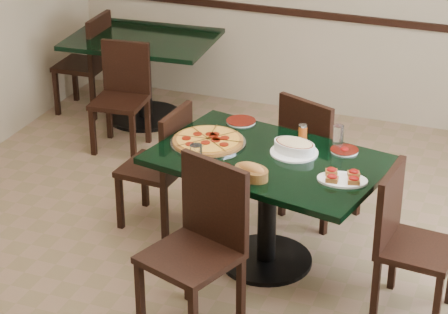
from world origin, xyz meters
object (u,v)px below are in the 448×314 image
at_px(pepperoni_pizza, 208,141).
at_px(lasagna_casserole, 294,146).
at_px(back_table, 143,62).
at_px(chair_left, 163,161).
at_px(bread_basket, 252,172).
at_px(bruschetta_platter, 342,177).
at_px(chair_far, 314,152).
at_px(main_table, 268,184).
at_px(chair_right, 405,235).
at_px(back_chair_left, 90,58).
at_px(back_chair_near, 123,90).
at_px(chair_near, 201,238).

bearing_deg(pepperoni_pizza, lasagna_casserole, 5.59).
height_order(back_table, chair_left, chair_left).
bearing_deg(bread_basket, bruschetta_platter, 37.16).
distance_m(chair_far, lasagna_casserole, 0.59).
bearing_deg(main_table, lasagna_casserole, 52.30).
distance_m(main_table, pepperoni_pizza, 0.47).
xyz_separation_m(chair_right, back_chair_left, (-3.15, 2.02, 0.00)).
bearing_deg(lasagna_casserole, chair_far, 103.47).
height_order(back_chair_near, lasagna_casserole, back_chair_near).
height_order(chair_near, back_chair_left, chair_near).
distance_m(back_chair_near, bruschetta_platter, 2.60).
bearing_deg(back_chair_left, chair_far, 61.04).
bearing_deg(chair_right, back_table, 57.83).
bearing_deg(back_table, bruschetta_platter, -45.46).
relative_size(chair_near, chair_left, 1.14).
bearing_deg(bread_basket, chair_far, 102.78).
distance_m(chair_near, pepperoni_pizza, 0.86).
relative_size(lasagna_casserole, bruschetta_platter, 0.94).
relative_size(back_table, lasagna_casserole, 4.23).
distance_m(chair_left, back_chair_near, 1.37).
relative_size(pepperoni_pizza, lasagna_casserole, 1.60).
distance_m(chair_far, pepperoni_pizza, 0.83).
relative_size(chair_near, lasagna_casserole, 3.30).
relative_size(chair_right, chair_left, 1.02).
bearing_deg(chair_far, pepperoni_pizza, 70.26).
distance_m(main_table, chair_near, 0.74).
bearing_deg(main_table, back_table, 144.76).
xyz_separation_m(chair_far, chair_near, (-0.27, -1.37, 0.04)).
relative_size(main_table, chair_far, 1.65).
distance_m(chair_right, bread_basket, 0.95).
bearing_deg(bread_basket, chair_right, 27.12).
xyz_separation_m(back_chair_near, pepperoni_pizza, (1.24, -1.23, 0.29)).
distance_m(chair_left, lasagna_casserole, 0.99).
relative_size(bread_basket, bruschetta_platter, 0.81).
bearing_deg(pepperoni_pizza, chair_far, 46.94).
bearing_deg(back_chair_near, chair_near, -58.37).
relative_size(back_table, bread_basket, 4.90).
height_order(chair_near, pepperoni_pizza, chair_near).
bearing_deg(pepperoni_pizza, chair_right, -10.79).
xyz_separation_m(lasagna_casserole, bread_basket, (-0.14, -0.41, -0.01)).
bearing_deg(chair_far, lasagna_casserole, 114.10).
distance_m(back_chair_near, back_chair_left, 0.80).
distance_m(chair_left, back_chair_left, 2.17).
distance_m(chair_far, back_chair_near, 1.90).
relative_size(back_table, chair_right, 1.43).
xyz_separation_m(chair_right, pepperoni_pizza, (-1.31, 0.25, 0.27)).
bearing_deg(lasagna_casserole, main_table, -126.38).
xyz_separation_m(main_table, chair_far, (0.12, 0.64, -0.05)).
distance_m(chair_far, bread_basket, 0.98).
height_order(chair_left, bread_basket, chair_left).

